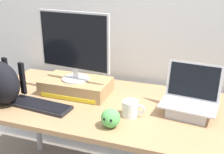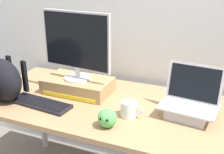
% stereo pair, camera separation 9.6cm
% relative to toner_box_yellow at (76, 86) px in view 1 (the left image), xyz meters
% --- Properties ---
extents(back_wall, '(7.00, 0.10, 2.60)m').
position_rel_toner_box_yellow_xyz_m(back_wall, '(0.28, 0.42, 0.50)').
color(back_wall, silver).
rests_on(back_wall, ground).
extents(desk, '(1.74, 0.79, 0.75)m').
position_rel_toner_box_yellow_xyz_m(desk, '(0.28, -0.08, -0.12)').
color(desk, '#A87F56').
rests_on(desk, ground).
extents(toner_box_yellow, '(0.45, 0.26, 0.10)m').
position_rel_toner_box_yellow_xyz_m(toner_box_yellow, '(0.00, 0.00, 0.00)').
color(toner_box_yellow, '#A88456').
rests_on(toner_box_yellow, desk).
extents(desktop_monitor, '(0.50, 0.18, 0.45)m').
position_rel_toner_box_yellow_xyz_m(desktop_monitor, '(-0.00, -0.00, 0.28)').
color(desktop_monitor, silver).
rests_on(desktop_monitor, toner_box_yellow).
extents(open_laptop, '(0.34, 0.26, 0.28)m').
position_rel_toner_box_yellow_xyz_m(open_laptop, '(0.74, -0.05, 0.01)').
color(open_laptop, '#ADADB2').
rests_on(open_laptop, desk).
extents(external_keyboard, '(0.42, 0.17, 0.02)m').
position_rel_toner_box_yellow_xyz_m(external_keyboard, '(-0.12, -0.26, -0.04)').
color(external_keyboard, black).
rests_on(external_keyboard, desk).
extents(coffee_mug, '(0.13, 0.09, 0.09)m').
position_rel_toner_box_yellow_xyz_m(coffee_mug, '(0.43, -0.19, -0.00)').
color(coffee_mug, silver).
rests_on(coffee_mug, desk).
extents(plush_toy, '(0.10, 0.10, 0.10)m').
position_rel_toner_box_yellow_xyz_m(plush_toy, '(0.36, -0.34, 0.00)').
color(plush_toy, '#56B256').
rests_on(plush_toy, desk).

